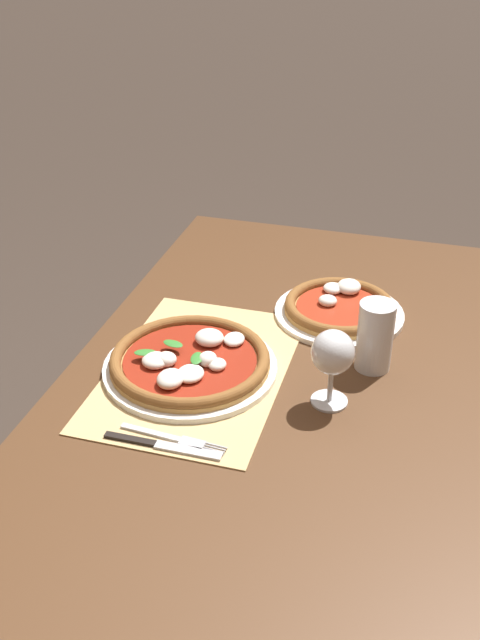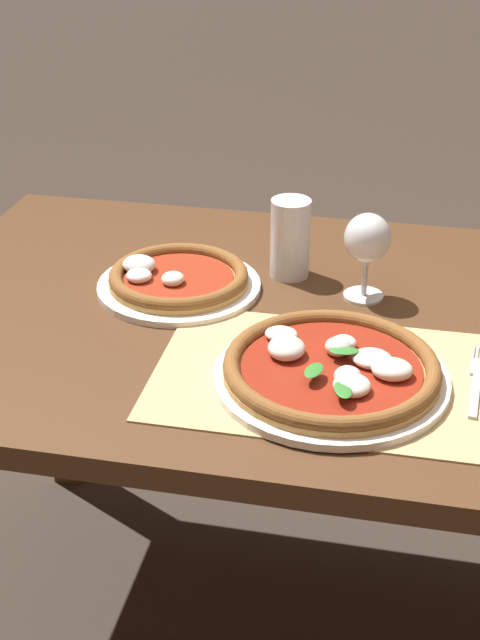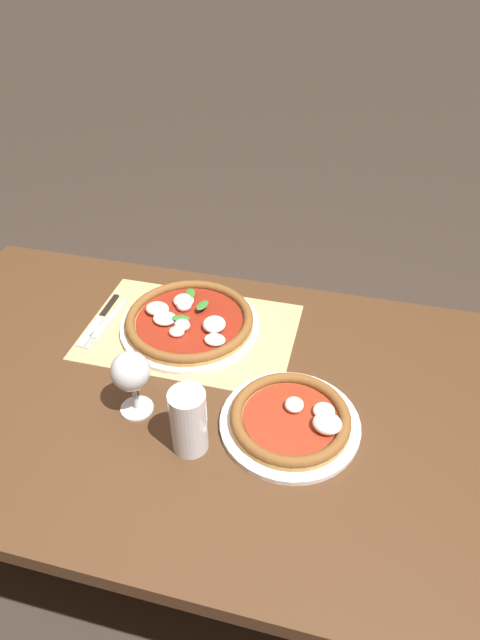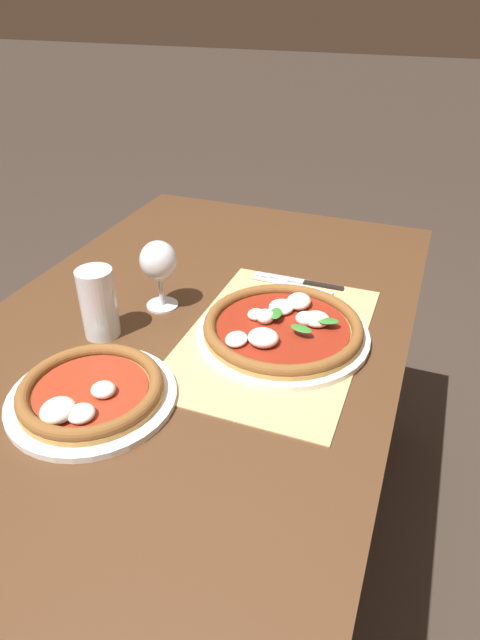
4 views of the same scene
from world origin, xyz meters
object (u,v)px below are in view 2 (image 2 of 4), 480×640
object	(u,v)px
wine_glass	(367,242)
fork	(477,380)
pizza_far	(177,279)
pizza_near	(332,369)
pint_glass	(290,240)

from	to	relation	value
wine_glass	fork	bearing A→B (deg)	-52.40
pizza_far	pizza_near	bearing A→B (deg)	-39.38
fork	pizza_far	bearing A→B (deg)	158.10
pizza_near	fork	size ratio (longest dim) A/B	1.73
pizza_near	pint_glass	xyz separation A→B (m)	(-0.12, 0.35, 0.05)
pizza_far	fork	bearing A→B (deg)	-21.90
pint_glass	fork	bearing A→B (deg)	-42.91
pizza_far	wine_glass	distance (m)	0.34
wine_glass	pint_glass	world-z (taller)	wine_glass
wine_glass	pint_glass	size ratio (longest dim) A/B	1.07
fork	wine_glass	bearing A→B (deg)	127.60
pizza_near	pizza_far	size ratio (longest dim) A/B	1.20
pizza_near	wine_glass	size ratio (longest dim) A/B	2.24
wine_glass	fork	distance (m)	0.32
pizza_near	fork	distance (m)	0.21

